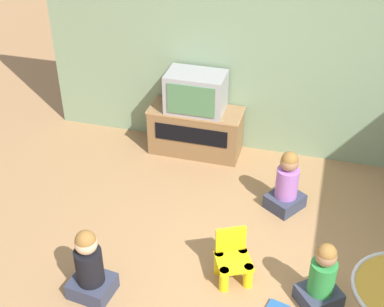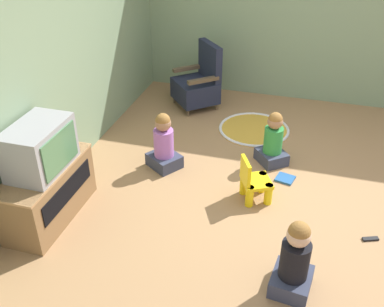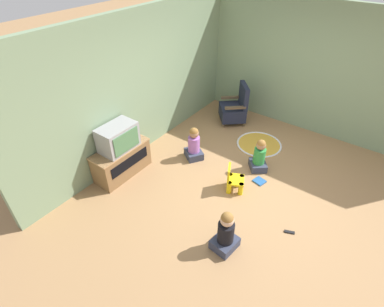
{
  "view_description": "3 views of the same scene",
  "coord_description": "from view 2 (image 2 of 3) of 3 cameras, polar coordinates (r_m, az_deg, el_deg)",
  "views": [
    {
      "loc": [
        0.22,
        -3.04,
        3.56
      ],
      "look_at": [
        -0.88,
        0.94,
        0.77
      ],
      "focal_mm": 50.0,
      "sensor_mm": 36.0,
      "label": 1
    },
    {
      "loc": [
        -4.09,
        -0.18,
        2.87
      ],
      "look_at": [
        -0.64,
        0.82,
        0.64
      ],
      "focal_mm": 42.0,
      "sensor_mm": 36.0,
      "label": 2
    },
    {
      "loc": [
        -3.81,
        -1.42,
        3.65
      ],
      "look_at": [
        -0.84,
        0.77,
        0.86
      ],
      "focal_mm": 28.0,
      "sensor_mm": 36.0,
      "label": 3
    }
  ],
  "objects": [
    {
      "name": "book",
      "position": [
        5.09,
        11.73,
        -3.13
      ],
      "size": [
        0.22,
        0.23,
        0.02
      ],
      "rotation": [
        0.0,
        0.0,
        1.34
      ],
      "color": "#235699",
      "rests_on": "ground_plane"
    },
    {
      "name": "child_watching_left",
      "position": [
        5.07,
        -3.61,
        1.17
      ],
      "size": [
        0.44,
        0.45,
        0.68
      ],
      "rotation": [
        0.0,
        0.0,
        0.99
      ],
      "color": "#33384C",
      "rests_on": "ground_plane"
    },
    {
      "name": "yellow_kid_chair",
      "position": [
        4.65,
        7.88,
        -3.79
      ],
      "size": [
        0.39,
        0.38,
        0.48
      ],
      "rotation": [
        0.0,
        0.0,
        0.46
      ],
      "color": "yellow",
      "rests_on": "ground_plane"
    },
    {
      "name": "remote_control",
      "position": [
        4.54,
        21.72,
        -10.04
      ],
      "size": [
        0.1,
        0.16,
        0.02
      ],
      "rotation": [
        0.0,
        0.0,
        1.95
      ],
      "color": "black",
      "rests_on": "ground_plane"
    },
    {
      "name": "wall_back",
      "position": [
        4.87,
        -17.34,
        11.85
      ],
      "size": [
        5.46,
        0.12,
        2.65
      ],
      "color": "gray",
      "rests_on": "ground_plane"
    },
    {
      "name": "tv_cabinet",
      "position": [
        4.53,
        -17.8,
        -4.65
      ],
      "size": [
        1.07,
        0.45,
        0.56
      ],
      "color": "brown",
      "rests_on": "ground_plane"
    },
    {
      "name": "play_mat",
      "position": [
        6.02,
        7.88,
        3.1
      ],
      "size": [
        0.94,
        0.94,
        0.04
      ],
      "color": "gold",
      "rests_on": "ground_plane"
    },
    {
      "name": "wall_right",
      "position": [
        6.67,
        17.24,
        17.07
      ],
      "size": [
        0.12,
        5.47,
        2.65
      ],
      "color": "gray",
      "rests_on": "ground_plane"
    },
    {
      "name": "television",
      "position": [
        4.26,
        -18.77,
        0.72
      ],
      "size": [
        0.65,
        0.42,
        0.45
      ],
      "color": "#939399",
      "rests_on": "tv_cabinet"
    },
    {
      "name": "child_watching_center",
      "position": [
        3.7,
        12.87,
        -13.25
      ],
      "size": [
        0.39,
        0.35,
        0.69
      ],
      "rotation": [
        0.0,
        0.0,
        -0.12
      ],
      "color": "#33384C",
      "rests_on": "ground_plane"
    },
    {
      "name": "child_watching_right",
      "position": [
        5.23,
        10.25,
        1.52
      ],
      "size": [
        0.44,
        0.43,
        0.65
      ],
      "rotation": [
        0.0,
        0.0,
        0.69
      ],
      "color": "#33384C",
      "rests_on": "ground_plane"
    },
    {
      "name": "black_armchair",
      "position": [
        6.48,
        0.83,
        8.87
      ],
      "size": [
        0.78,
        0.78,
        0.91
      ],
      "rotation": [
        0.0,
        0.0,
        3.87
      ],
      "color": "brown",
      "rests_on": "ground_plane"
    },
    {
      "name": "ground_plane",
      "position": [
        5.0,
        11.18,
        -3.92
      ],
      "size": [
        30.0,
        30.0,
        0.0
      ],
      "primitive_type": "plane",
      "color": "#9E754C"
    }
  ]
}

